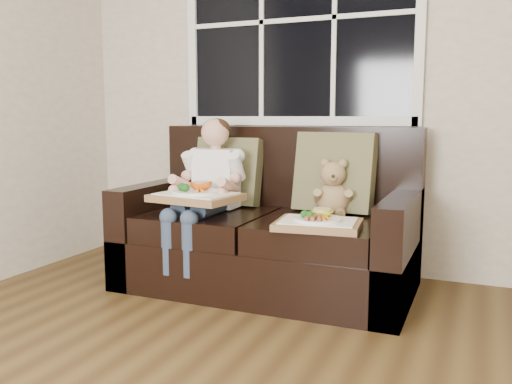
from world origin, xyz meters
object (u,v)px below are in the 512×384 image
at_px(child, 209,180).
at_px(tray_left, 196,195).
at_px(teddy_bear, 333,192).
at_px(loveseat, 271,235).
at_px(tray_right, 318,222).

relative_size(child, tray_left, 1.70).
xyz_separation_m(teddy_bear, tray_left, (-0.70, -0.37, -0.01)).
xyz_separation_m(loveseat, tray_right, (0.40, -0.35, 0.17)).
height_order(loveseat, child, child).
bearing_deg(tray_right, child, 156.67).
bearing_deg(tray_left, tray_right, 5.75).
bearing_deg(tray_left, child, 105.23).
bearing_deg(teddy_bear, child, -179.79).
xyz_separation_m(tray_left, tray_right, (0.73, -0.03, -0.10)).
bearing_deg(child, loveseat, 18.21).
xyz_separation_m(loveseat, tray_left, (-0.34, -0.32, 0.27)).
height_order(tray_left, tray_right, tray_left).
distance_m(teddy_bear, tray_left, 0.80).
height_order(teddy_bear, tray_left, teddy_bear).
bearing_deg(teddy_bear, loveseat, 174.51).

